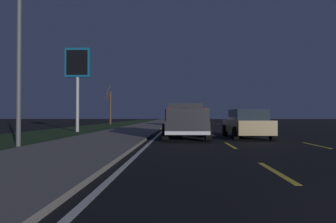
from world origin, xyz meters
name	(u,v)px	position (x,y,z in m)	size (l,w,h in m)	color
ground	(217,128)	(27.00, 0.00, 0.00)	(144.00, 144.00, 0.00)	black
sidewalk_shoulder	(144,127)	(27.00, 7.45, 0.06)	(108.00, 4.00, 0.12)	slate
grass_verge	(95,127)	(27.00, 12.45, 0.00)	(108.00, 6.00, 0.01)	#1E3819
lane_markings	(186,126)	(30.25, 3.07, 0.00)	(108.04, 7.04, 0.01)	yellow
pickup_truck	(186,120)	(13.20, 3.50, 0.98)	(5.44, 2.31, 1.87)	#232328
sedan_silver	(184,119)	(30.73, 3.30, 0.78)	(4.43, 2.07, 1.54)	#B2B5BA
sedan_tan	(247,124)	(13.47, 0.21, 0.78)	(4.43, 2.07, 1.54)	#9E845B
gas_price_sign	(78,69)	(19.20, 11.49, 4.70)	(0.27, 1.90, 6.30)	#99999E
street_light_near	(26,23)	(8.95, 9.90, 4.87)	(0.36, 1.97, 8.11)	#4C4C51
bare_tree_far	(110,106)	(37.45, 13.42, 2.53)	(2.14, 0.98, 5.42)	#423323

